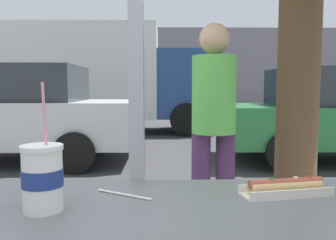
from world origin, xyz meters
name	(u,v)px	position (x,y,z in m)	size (l,w,h in m)	color
ground_plane	(159,138)	(0.00, 8.00, 0.00)	(60.00, 60.00, 0.00)	#38383A
building_facade_far	(161,68)	(0.00, 22.23, 2.56)	(28.00, 1.20, 5.12)	gray
soda_cup_right	(43,177)	(-0.22, -0.26, 1.09)	(0.11, 0.11, 0.33)	white
hotdog_tray_near	(285,188)	(0.45, -0.14, 1.02)	(0.27, 0.13, 0.05)	beige
loose_straw	(124,195)	(-0.02, -0.14, 1.00)	(0.01, 0.01, 0.19)	white
parked_car_silver	(6,113)	(-2.65, 5.07, 0.86)	(4.63, 1.99, 1.69)	#BCBCC1
box_truck	(104,76)	(-1.63, 9.27, 1.64)	(6.31, 2.44, 3.05)	silver
pedestrian	(214,120)	(0.46, 1.41, 1.07)	(0.32, 0.32, 1.63)	#4C2B56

